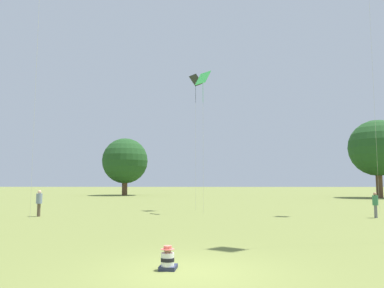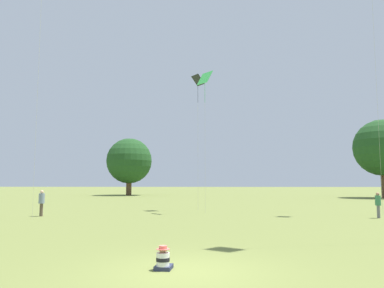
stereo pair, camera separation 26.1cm
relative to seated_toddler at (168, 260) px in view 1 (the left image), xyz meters
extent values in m
plane|color=olive|center=(0.60, -0.20, -0.25)|extent=(300.00, 300.00, 0.00)
cube|color=#282D47|center=(0.01, 0.07, -0.20)|extent=(0.46, 0.55, 0.10)
cylinder|color=white|center=(0.00, -0.02, 0.01)|extent=(0.36, 0.36, 0.33)
cylinder|color=black|center=(0.00, -0.02, 0.01)|extent=(0.37, 0.37, 0.09)
sphere|color=#A37556|center=(0.00, -0.02, 0.26)|extent=(0.20, 0.20, 0.20)
cylinder|color=#E0665B|center=(0.00, -0.02, 0.27)|extent=(0.34, 0.34, 0.01)
cylinder|color=#E0665B|center=(0.00, -0.02, 0.31)|extent=(0.20, 0.20, 0.09)
cylinder|color=brown|center=(-9.48, 14.19, 0.16)|extent=(0.24, 0.24, 0.81)
cylinder|color=gray|center=(-9.48, 14.19, 0.88)|extent=(0.43, 0.43, 0.64)
sphere|color=#DBAD89|center=(-9.48, 14.19, 1.30)|extent=(0.22, 0.22, 0.22)
cylinder|color=slate|center=(11.51, 13.79, 0.13)|extent=(0.19, 0.19, 0.76)
cylinder|color=#387A51|center=(11.51, 13.79, 0.81)|extent=(0.34, 0.34, 0.60)
sphere|color=#A37556|center=(11.51, 13.79, 1.20)|extent=(0.21, 0.21, 0.21)
cylinder|color=#BCB7A8|center=(12.87, 16.21, 9.88)|extent=(0.01, 0.01, 20.24)
cylinder|color=#BCB7A8|center=(-9.26, 12.52, 8.73)|extent=(0.01, 0.01, 17.94)
cube|color=#1E2328|center=(0.41, 19.75, 10.08)|extent=(1.11, 1.17, 0.74)
cylinder|color=#1E2328|center=(0.41, 19.75, 8.99)|extent=(0.02, 0.02, 1.50)
cylinder|color=#BCB7A8|center=(0.41, 19.75, 4.92)|extent=(0.01, 0.01, 10.32)
cube|color=green|center=(0.99, 17.00, 9.47)|extent=(1.20, 1.24, 0.97)
cylinder|color=green|center=(0.99, 17.00, 8.36)|extent=(0.02, 0.02, 1.43)
cylinder|color=#BCB7A8|center=(0.99, 17.00, 4.61)|extent=(0.01, 0.01, 9.71)
cylinder|color=brown|center=(-11.59, 51.12, 1.54)|extent=(0.87, 0.87, 3.57)
sphere|color=#1E471E|center=(-11.59, 51.12, 5.35)|extent=(7.37, 7.37, 7.37)
cylinder|color=brown|center=(25.19, 42.35, 2.11)|extent=(0.85, 0.85, 4.72)
sphere|color=#1E471E|center=(25.19, 42.35, 6.60)|extent=(7.73, 7.73, 7.73)
camera|label=1|loc=(0.85, -9.60, 1.95)|focal=35.00mm
camera|label=2|loc=(1.11, -9.59, 1.95)|focal=35.00mm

